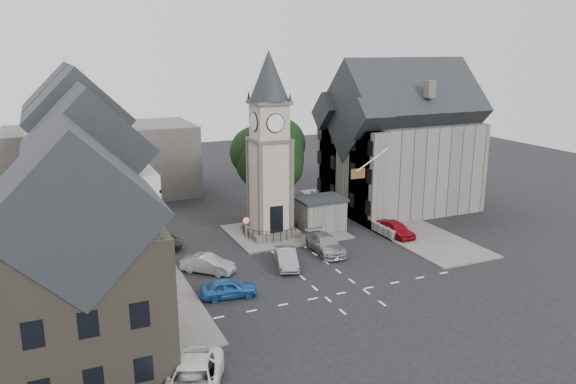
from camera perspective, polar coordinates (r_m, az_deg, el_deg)
name	(u,v)px	position (r m, az deg, el deg)	size (l,w,h in m)	color
ground	(309,265)	(44.04, 2.15, -7.45)	(120.00, 120.00, 0.00)	black
pavement_west	(132,263)	(46.02, -15.52, -6.92)	(6.00, 30.00, 0.14)	#595651
pavement_east	(383,218)	(56.25, 9.58, -2.63)	(6.00, 26.00, 0.14)	#595651
central_island	(285,232)	(51.41, -0.27, -4.06)	(10.00, 8.00, 0.16)	#595651
road_markings	(344,293)	(39.58, 5.70, -10.14)	(20.00, 8.00, 0.01)	silver
clock_tower	(269,146)	(48.85, -1.89, 4.68)	(4.86, 4.86, 16.25)	#4C4944
stone_shelter	(320,214)	(51.89, 3.29, -2.21)	(4.30, 3.30, 3.08)	#66645E
town_tree	(269,148)	(54.36, -1.92, 4.46)	(7.20, 7.20, 10.80)	black
warning_sign_post	(246,226)	(46.89, -4.28, -3.46)	(0.70, 0.19, 2.85)	black
terrace_pink	(75,161)	(53.61, -20.81, 2.94)	(8.10, 7.60, 12.80)	tan
terrace_cream	(82,180)	(45.78, -20.16, 1.14)	(8.10, 7.60, 12.80)	beige
terrace_tudor	(93,212)	(38.13, -19.20, -1.96)	(8.10, 7.60, 12.00)	silver
building_sw_stone	(80,280)	(29.81, -20.34, -8.37)	(8.60, 7.60, 10.40)	#4E483B
backdrop_west	(103,162)	(66.10, -18.27, 2.92)	(20.00, 10.00, 8.00)	#4C4944
east_building	(398,149)	(59.20, 11.15, 4.33)	(14.40, 11.40, 12.60)	#66645E
east_boundary_wall	(348,212)	(56.34, 6.10, -2.08)	(0.40, 16.00, 0.90)	#66645E
flagpole	(372,160)	(49.19, 8.58, 3.26)	(3.68, 0.10, 2.74)	white
car_west_blue	(228,288)	(38.71, -6.07, -9.68)	(1.55, 3.84, 1.31)	#1B4E95
car_west_silver	(208,264)	(42.88, -8.15, -7.26)	(1.42, 4.06, 1.34)	#9DA1A4
car_west_grey	(149,243)	(47.87, -13.92, -5.07)	(2.55, 5.53, 1.54)	#2B2B2D
car_island_silver	(286,258)	(43.53, -0.17, -6.72)	(1.48, 4.24, 1.40)	gray
car_island_east	(325,244)	(46.55, 3.82, -5.28)	(2.03, 4.98, 1.45)	#929599
car_east_red	(396,229)	(51.09, 10.88, -3.70)	(1.71, 4.25, 1.45)	maroon
van_sw_white	(193,382)	(28.93, -9.66, -18.48)	(2.74, 5.95, 1.65)	white
pedestrian	(387,214)	(54.57, 10.03, -2.23)	(0.69, 0.45, 1.90)	#A89D8B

